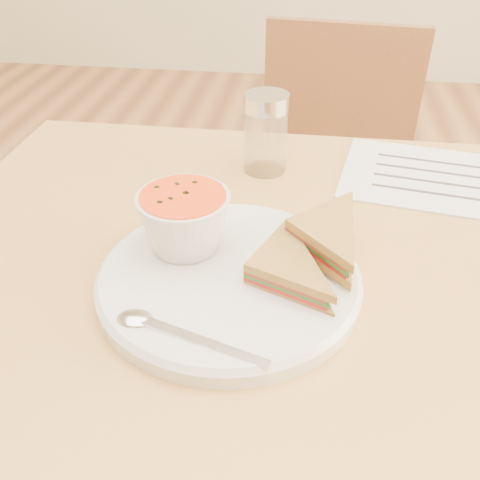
% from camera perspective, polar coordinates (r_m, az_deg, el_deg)
% --- Properties ---
extents(dining_table, '(1.00, 0.70, 0.75)m').
position_cam_1_polar(dining_table, '(0.93, 5.60, -20.11)').
color(dining_table, '#A57933').
rests_on(dining_table, floor).
extents(chair_far, '(0.42, 0.42, 0.85)m').
position_cam_1_polar(chair_far, '(1.34, 8.76, 2.25)').
color(chair_far, brown).
rests_on(chair_far, floor).
extents(plate, '(0.38, 0.38, 0.02)m').
position_cam_1_polar(plate, '(0.60, -1.21, -4.28)').
color(plate, silver).
rests_on(plate, dining_table).
extents(soup_bowl, '(0.14, 0.14, 0.07)m').
position_cam_1_polar(soup_bowl, '(0.62, -5.92, 1.71)').
color(soup_bowl, silver).
rests_on(soup_bowl, plate).
extents(sandwich_half_a, '(0.14, 0.14, 0.03)m').
position_cam_1_polar(sandwich_half_a, '(0.57, 0.37, -3.87)').
color(sandwich_half_a, olive).
rests_on(sandwich_half_a, plate).
extents(sandwich_half_b, '(0.15, 0.15, 0.03)m').
position_cam_1_polar(sandwich_half_b, '(0.62, 4.76, 0.94)').
color(sandwich_half_b, olive).
rests_on(sandwich_half_b, plate).
extents(spoon, '(0.19, 0.09, 0.01)m').
position_cam_1_polar(spoon, '(0.52, -5.99, -10.13)').
color(spoon, silver).
rests_on(spoon, plate).
extents(paper_menu, '(0.32, 0.25, 0.00)m').
position_cam_1_polar(paper_menu, '(0.87, 20.47, 6.18)').
color(paper_menu, silver).
rests_on(paper_menu, dining_table).
extents(condiment_shaker, '(0.07, 0.07, 0.12)m').
position_cam_1_polar(condiment_shaker, '(0.82, 2.75, 11.28)').
color(condiment_shaker, silver).
rests_on(condiment_shaker, dining_table).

